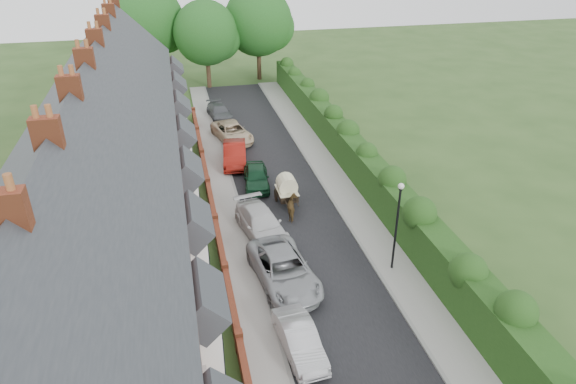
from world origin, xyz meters
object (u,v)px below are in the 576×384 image
lamppost (398,216)px  car_white (261,224)px  car_green (256,177)px  car_beige (232,132)px  car_grey (219,112)px  car_silver_b (284,270)px  car_silver_a (300,340)px  horse_cart (287,188)px  car_red (235,154)px  horse (293,208)px

lamppost → car_white: size_ratio=1.00×
car_green → car_beige: 8.81m
car_grey → lamppost: bearing=-83.7°
car_white → car_silver_b: bearing=-96.3°
car_silver_a → horse_cart: 13.00m
car_grey → horse_cart: bearing=-89.5°
lamppost → car_beige: bearing=106.5°
car_red → horse: bearing=-67.2°
car_green → car_red: 4.22m
car_silver_b → car_beige: car_silver_b is taller
lamppost → horse: 7.93m
car_red → car_silver_b: bearing=-80.8°
car_silver_b → car_white: size_ratio=1.11×
car_red → horse_cart: bearing=-63.6°
car_silver_a → car_green: (0.84, 15.78, 0.06)m
car_red → horse_cart: (2.44, -7.11, 0.41)m
car_silver_b → car_green: 11.00m
lamppost → car_green: (-5.38, 11.18, -2.58)m
car_beige → lamppost: bearing=-87.0°
lamppost → car_silver_a: size_ratio=1.30×
car_green → horse_cart: (1.50, -3.00, 0.48)m
car_silver_a → car_beige: size_ratio=0.77×
lamppost → car_grey: 26.55m
car_red → horse: (2.44, -8.89, -0.09)m
car_green → car_beige: (-0.55, 8.79, 0.00)m
car_red → car_grey: size_ratio=1.09×
car_grey → horse: bearing=-90.2°
car_grey → car_white: bearing=-97.0°
lamppost → car_beige: size_ratio=1.00×
car_silver_a → car_green: size_ratio=0.95×
horse → horse_cart: 1.85m
horse_cart → horse: bearing=-90.0°
lamppost → car_green: lamppost is taller
car_silver_b → horse_cart: size_ratio=1.99×
car_red → car_grey: bearing=97.8°
lamppost → horse_cart: 9.30m
car_silver_b → car_red: (-0.48, 15.10, -0.01)m
car_silver_a → horse: size_ratio=2.42×
lamppost → car_silver_a: lamppost is taller
car_white → car_red: bearing=80.9°
car_beige → car_white: bearing=-104.4°
car_silver_b → car_white: (-0.31, 4.73, -0.05)m
car_silver_b → horse_cart: (1.96, 7.99, 0.39)m
car_silver_a → car_grey: bearing=85.2°
car_beige → horse: size_ratio=3.13×
lamppost → car_silver_b: size_ratio=0.89×
car_green → car_red: (-0.95, 4.11, 0.07)m
car_white → car_grey: car_white is taller
car_red → car_grey: (-0.07, 10.34, -0.15)m
lamppost → car_silver_b: (-5.85, 0.19, -2.50)m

